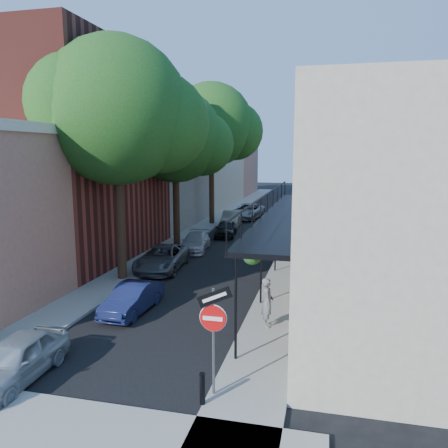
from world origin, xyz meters
The scene contains 20 objects.
ground centered at (0.00, 0.00, 0.00)m, with size 160.00×160.00×0.00m, color black.
road_surface centered at (0.00, 30.00, 0.01)m, with size 6.00×64.00×0.01m, color black.
sidewalk_left centered at (-4.00, 30.00, 0.06)m, with size 2.00×64.00×0.12m, color gray.
sidewalk_right centered at (4.00, 30.00, 0.06)m, with size 2.00×64.00×0.12m, color gray.
sidewalk_cross centered at (0.00, -1.00, 0.06)m, with size 12.00×2.00×0.12m, color gray.
buildings_left centered at (-9.30, 28.76, 4.94)m, with size 10.10×59.10×12.00m.
buildings_right centered at (8.99, 29.49, 4.42)m, with size 9.80×55.00×10.00m.
sign_post centered at (3.16, 0.97, 2.04)m, with size 0.89×0.17×2.99m.
bollard centered at (3.00, 0.50, 0.52)m, with size 0.14×0.14×0.80m, color black.
oak_near centered at (-3.37, 10.26, 7.88)m, with size 7.48×6.80×11.42m.
oak_mid centered at (-3.42, 18.23, 7.06)m, with size 6.60×6.00×10.20m.
oak_far centered at (-3.35, 27.27, 8.26)m, with size 7.70×7.00×11.90m.
parked_car_a centered at (-2.31, 0.61, 0.61)m, with size 1.44×3.58×1.22m, color #959FA5.
parked_car_b centered at (-1.43, 6.07, 0.57)m, with size 1.20×3.44×1.13m, color #171E48.
parked_car_c centered at (-2.60, 12.20, 0.63)m, with size 2.11×4.57×1.27m, color #55575D.
parked_car_d centered at (-2.21, 16.94, 0.56)m, with size 1.57×3.86×1.12m, color #BABABE.
parked_car_e centered at (-1.40, 21.97, 0.60)m, with size 1.41×3.50×1.19m, color black.
parked_car_f centered at (-1.88, 26.02, 0.66)m, with size 1.40×4.01×1.32m, color gray.
parked_car_g centered at (-1.40, 30.84, 0.70)m, with size 2.32×5.03×1.40m, color gray.
pedestrian centered at (3.88, 5.64, 1.00)m, with size 0.64×0.42×1.75m, color slate.
Camera 1 is at (5.75, -8.88, 6.18)m, focal length 35.00 mm.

